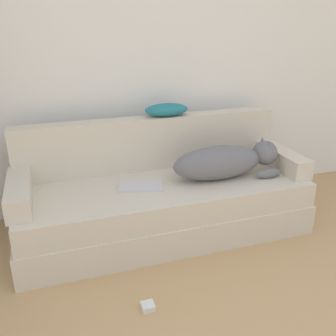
{
  "coord_description": "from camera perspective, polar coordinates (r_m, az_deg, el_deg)",
  "views": [
    {
      "loc": [
        -0.9,
        -0.51,
        1.52
      ],
      "look_at": [
        -0.13,
        1.79,
        0.56
      ],
      "focal_mm": 40.0,
      "sensor_mm": 36.0,
      "label": 1
    }
  ],
  "objects": [
    {
      "name": "couch_backrest",
      "position": [
        2.97,
        -2.64,
        3.87
      ],
      "size": [
        2.09,
        0.15,
        0.41
      ],
      "color": "beige",
      "rests_on": "couch"
    },
    {
      "name": "laptop",
      "position": [
        2.68,
        -4.2,
        -2.67
      ],
      "size": [
        0.35,
        0.27,
        0.02
      ],
      "rotation": [
        0.0,
        0.0,
        -0.27
      ],
      "color": "silver",
      "rests_on": "couch"
    },
    {
      "name": "dog",
      "position": [
        2.82,
        8.75,
        1.0
      ],
      "size": [
        0.84,
        0.28,
        0.27
      ],
      "color": "slate",
      "rests_on": "couch"
    },
    {
      "name": "couch",
      "position": [
        2.84,
        -0.62,
        -6.04
      ],
      "size": [
        2.13,
        0.8,
        0.41
      ],
      "color": "beige",
      "rests_on": "ground_plane"
    },
    {
      "name": "couch_arm_right",
      "position": [
        3.14,
        16.8,
        1.39
      ],
      "size": [
        0.15,
        0.61,
        0.15
      ],
      "color": "beige",
      "rests_on": "couch"
    },
    {
      "name": "couch_arm_left",
      "position": [
        2.61,
        -21.74,
        -3.42
      ],
      "size": [
        0.15,
        0.61,
        0.15
      ],
      "color": "beige",
      "rests_on": "couch"
    },
    {
      "name": "power_adapter",
      "position": [
        2.24,
        -3.09,
        -20.32
      ],
      "size": [
        0.07,
        0.07,
        0.04
      ],
      "color": "silver",
      "rests_on": "ground_plane"
    },
    {
      "name": "throw_pillow",
      "position": [
        2.95,
        -0.23,
        8.88
      ],
      "size": [
        0.35,
        0.18,
        0.1
      ],
      "color": "teal",
      "rests_on": "couch_backrest"
    },
    {
      "name": "wall_back",
      "position": [
        3.13,
        -2.01,
        18.56
      ],
      "size": [
        7.91,
        0.06,
        2.7
      ],
      "color": "white",
      "rests_on": "ground_plane"
    }
  ]
}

